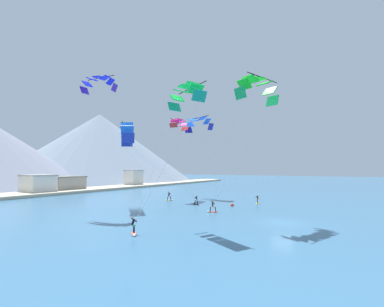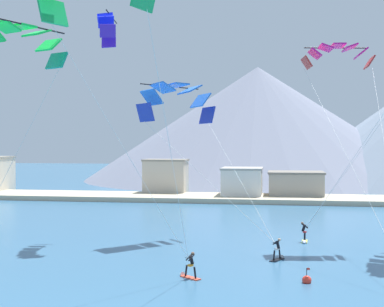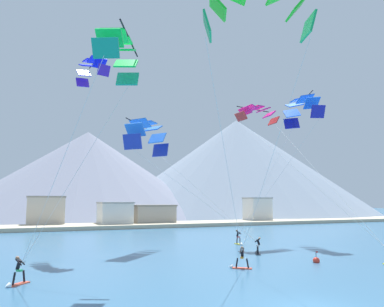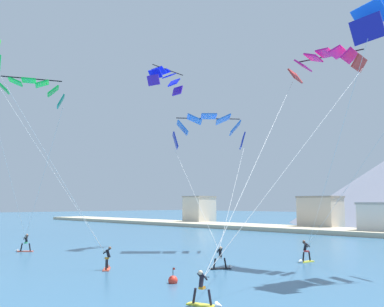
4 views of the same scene
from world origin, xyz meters
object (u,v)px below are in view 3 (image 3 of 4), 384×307
Objects in this scene: kitesurfer_near_lead at (239,240)px; parafoil_kite_far_right at (147,134)px; kitesurfer_mid_center at (239,262)px; parafoil_kite_near_lead at (301,108)px; parafoil_kite_mid_center at (258,7)px; parafoil_kite_distant_high_outer at (92,68)px; kitesurfer_far_right at (258,249)px; parafoil_kite_far_left at (258,113)px; kitesurfer_near_trail at (16,277)px; parafoil_kite_near_trail at (118,52)px; race_marker_buoy at (316,261)px.

parafoil_kite_far_right is at bearing 176.97° from kitesurfer_near_lead.
kitesurfer_near_lead reaches higher than kitesurfer_mid_center.
parafoil_kite_near_lead reaches higher than kitesurfer_mid_center.
parafoil_kite_mid_center is (-10.76, -21.18, 15.43)m from kitesurfer_near_lead.
kitesurfer_far_right is at bearing -25.51° from parafoil_kite_distant_high_outer.
parafoil_kite_distant_high_outer is at bearing 125.82° from kitesurfer_mid_center.
parafoil_kite_mid_center is 0.95× the size of parafoil_kite_far_left.
parafoil_kite_far_left is (25.37, 12.43, 15.02)m from kitesurfer_near_trail.
parafoil_kite_mid_center is (6.69, -5.88, 1.51)m from parafoil_kite_near_trail.
race_marker_buoy is (16.95, 1.95, -14.30)m from parafoil_kite_near_trail.
parafoil_kite_near_trail is at bearing -112.30° from parafoil_kite_far_right.
parafoil_kite_mid_center is at bearing -89.53° from parafoil_kite_far_right.
kitesurfer_near_trail is (-22.74, -12.90, -0.01)m from kitesurfer_near_lead.
parafoil_kite_mid_center is (-19.06, -19.64, -0.52)m from parafoil_kite_near_lead.
kitesurfer_near_trail is 15.10m from parafoil_kite_near_trail.
parafoil_kite_near_lead is at bearing 28.52° from kitesurfer_far_right.
kitesurfer_near_lead is 1.73× the size of race_marker_buoy.
parafoil_kite_far_right is (11.81, 13.48, 11.71)m from kitesurfer_near_trail.
parafoil_kite_far_left reaches higher than parafoil_kite_far_right.
kitesurfer_near_lead is 0.14× the size of parafoil_kite_far_right.
parafoil_kite_distant_high_outer reaches higher than parafoil_kite_near_trail.
kitesurfer_near_trail is 21.23m from parafoil_kite_mid_center.
parafoil_kite_far_right is at bearing 103.50° from kitesurfer_mid_center.
parafoil_kite_mid_center reaches higher than kitesurfer_far_right.
kitesurfer_near_trail is 21.41m from parafoil_kite_far_right.
parafoil_kite_far_left reaches higher than parafoil_kite_near_trail.
kitesurfer_near_lead is at bearing 63.07° from parafoil_kite_mid_center.
parafoil_kite_distant_high_outer reaches higher than parafoil_kite_far_left.
kitesurfer_near_trail is at bearing -131.20° from parafoil_kite_far_right.
parafoil_kite_far_left is at bearing 169.29° from parafoil_kite_near_lead.
parafoil_kite_near_lead is 0.99× the size of parafoil_kite_far_left.
parafoil_kite_far_right is (-19.24, 2.12, -4.26)m from parafoil_kite_near_lead.
kitesurfer_mid_center is 0.14× the size of parafoil_kite_far_right.
kitesurfer_near_trail reaches higher than kitesurfer_far_right.
parafoil_kite_far_left is at bearing 36.45° from parafoil_kite_near_trail.
parafoil_kite_near_lead reaches higher than kitesurfer_far_right.
parafoil_kite_near_trail is 9.03m from parafoil_kite_mid_center.
race_marker_buoy is at bearing -1.14° from kitesurfer_near_trail.
parafoil_kite_near_lead is (10.43, 5.67, 16.02)m from kitesurfer_far_right.
race_marker_buoy is at bearing -1.10° from kitesurfer_mid_center.
race_marker_buoy is at bearing -126.71° from parafoil_kite_near_lead.
parafoil_kite_near_lead is 1.18× the size of parafoil_kite_near_trail.
kitesurfer_mid_center is 1.64× the size of race_marker_buoy.
parafoil_kite_far_left is 16.42× the size of race_marker_buoy.
kitesurfer_near_trail is 36.71m from parafoil_kite_near_lead.
kitesurfer_near_lead is at bearing 169.88° from parafoil_kite_far_left.
parafoil_kite_near_trail is (-15.32, -8.09, 13.99)m from kitesurfer_far_right.
parafoil_kite_distant_high_outer is at bearing 154.49° from kitesurfer_far_right.
kitesurfer_near_lead is 16.02m from parafoil_kite_far_right.
kitesurfer_near_lead is 0.31× the size of parafoil_kite_distant_high_outer.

